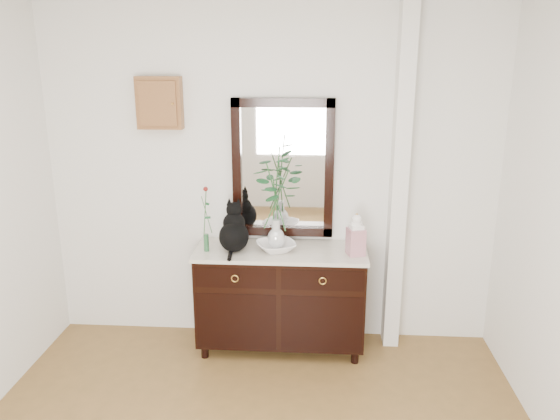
# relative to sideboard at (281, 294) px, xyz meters

# --- Properties ---
(wall_back) EXTENTS (3.60, 0.04, 2.70)m
(wall_back) POSITION_rel_sideboard_xyz_m (-0.10, 0.25, 0.88)
(wall_back) COLOR silver
(wall_back) RESTS_ON ground
(pilaster) EXTENTS (0.12, 0.20, 2.70)m
(pilaster) POSITION_rel_sideboard_xyz_m (0.90, 0.17, 0.88)
(pilaster) COLOR silver
(pilaster) RESTS_ON ground
(sideboard) EXTENTS (1.33, 0.52, 0.82)m
(sideboard) POSITION_rel_sideboard_xyz_m (0.00, 0.00, 0.00)
(sideboard) COLOR black
(sideboard) RESTS_ON ground
(wall_mirror) EXTENTS (0.80, 0.06, 1.10)m
(wall_mirror) POSITION_rel_sideboard_xyz_m (-0.00, 0.24, 0.97)
(wall_mirror) COLOR black
(wall_mirror) RESTS_ON wall_back
(key_cabinet) EXTENTS (0.35, 0.10, 0.40)m
(key_cabinet) POSITION_rel_sideboard_xyz_m (-0.95, 0.21, 1.48)
(key_cabinet) COLOR brown
(key_cabinet) RESTS_ON wall_back
(cat) EXTENTS (0.29, 0.34, 0.37)m
(cat) POSITION_rel_sideboard_xyz_m (-0.36, -0.03, 0.56)
(cat) COLOR black
(cat) RESTS_ON sideboard
(lotus_bowl) EXTENTS (0.39, 0.39, 0.07)m
(lotus_bowl) POSITION_rel_sideboard_xyz_m (-0.04, -0.03, 0.41)
(lotus_bowl) COLOR white
(lotus_bowl) RESTS_ON sideboard
(vase_branches) EXTENTS (0.44, 0.44, 0.81)m
(vase_branches) POSITION_rel_sideboard_xyz_m (-0.04, -0.03, 0.80)
(vase_branches) COLOR silver
(vase_branches) RESTS_ON lotus_bowl
(bud_vase_rose) EXTENTS (0.07, 0.07, 0.52)m
(bud_vase_rose) POSITION_rel_sideboard_xyz_m (-0.57, -0.07, 0.64)
(bud_vase_rose) COLOR #2A5D36
(bud_vase_rose) RESTS_ON sideboard
(ginger_jar) EXTENTS (0.15, 0.15, 0.33)m
(ginger_jar) POSITION_rel_sideboard_xyz_m (0.57, -0.07, 0.54)
(ginger_jar) COLOR silver
(ginger_jar) RESTS_ON sideboard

